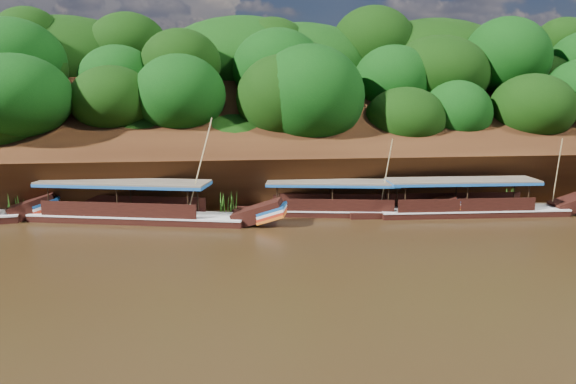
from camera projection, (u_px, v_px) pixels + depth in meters
name	position (u px, v px, depth m)	size (l,w,h in m)	color
ground	(354.00, 247.00, 29.95)	(160.00, 160.00, 0.00)	black
riverbank	(297.00, 159.00, 51.77)	(120.00, 30.06, 19.40)	black
boat_0	(483.00, 207.00, 37.44)	(14.98, 3.14, 5.65)	black
boat_1	(352.00, 207.00, 37.38)	(13.25, 4.10, 5.63)	black
boat_2	(150.00, 213.00, 35.52)	(16.39, 5.95, 7.07)	black
reeds	(272.00, 198.00, 38.69)	(47.55, 2.66, 1.90)	#34711C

